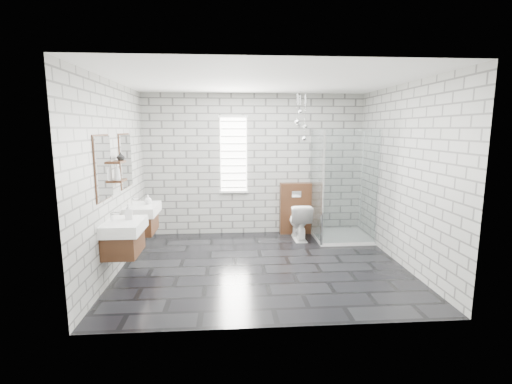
{
  "coord_description": "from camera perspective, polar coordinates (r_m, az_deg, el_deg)",
  "views": [
    {
      "loc": [
        -0.49,
        -5.33,
        2.03
      ],
      "look_at": [
        -0.07,
        0.35,
        1.06
      ],
      "focal_mm": 26.0,
      "sensor_mm": 36.0,
      "label": 1
    }
  ],
  "objects": [
    {
      "name": "wall_front",
      "position": [
        3.62,
        3.64,
        -1.25
      ],
      "size": [
        4.2,
        0.02,
        2.7
      ],
      "primitive_type": "cube",
      "color": "#A7A7A1",
      "rests_on": "floor"
    },
    {
      "name": "vase",
      "position": [
        5.61,
        -20.11,
        5.16
      ],
      "size": [
        0.12,
        0.12,
        0.11
      ],
      "primitive_type": "imported",
      "rotation": [
        0.0,
        0.0,
        -0.1
      ],
      "color": "#B2B2B2",
      "rests_on": "shelf_upper"
    },
    {
      "name": "toilet",
      "position": [
        6.96,
        6.63,
        -4.5
      ],
      "size": [
        0.39,
        0.67,
        0.68
      ],
      "primitive_type": "imported",
      "rotation": [
        0.0,
        0.0,
        3.16
      ],
      "color": "white",
      "rests_on": "floor"
    },
    {
      "name": "shower_enclosure",
      "position": [
        6.98,
        12.5,
        -3.24
      ],
      "size": [
        1.0,
        1.0,
        2.03
      ],
      "color": "white",
      "rests_on": "floor"
    },
    {
      "name": "window",
      "position": [
        7.13,
        -3.48,
        5.74
      ],
      "size": [
        0.56,
        0.05,
        1.48
      ],
      "color": "white",
      "rests_on": "wall_back"
    },
    {
      "name": "soap_bottle_c",
      "position": [
        5.43,
        -20.57,
        2.81
      ],
      "size": [
        0.11,
        0.11,
        0.22
      ],
      "primitive_type": "imported",
      "rotation": [
        0.0,
        0.0,
        0.43
      ],
      "color": "#B2B2B2",
      "rests_on": "shelf_lower"
    },
    {
      "name": "cistern_panel",
      "position": [
        7.31,
        6.07,
        -2.51
      ],
      "size": [
        0.6,
        0.2,
        1.0
      ],
      "primitive_type": "cube",
      "color": "#4A2A17",
      "rests_on": "floor"
    },
    {
      "name": "wall_right",
      "position": [
        5.97,
        21.66,
        2.39
      ],
      "size": [
        0.02,
        3.6,
        2.7
      ],
      "primitive_type": "cube",
      "color": "#A7A7A1",
      "rests_on": "floor"
    },
    {
      "name": "wall_left",
      "position": [
        5.62,
        -20.94,
        2.02
      ],
      "size": [
        0.02,
        3.6,
        2.7
      ],
      "primitive_type": "cube",
      "color": "#A7A7A1",
      "rests_on": "floor"
    },
    {
      "name": "shelf_upper",
      "position": [
        5.52,
        -20.43,
        4.33
      ],
      "size": [
        0.14,
        0.3,
        0.03
      ],
      "primitive_type": "cube",
      "color": "#4A2A17",
      "rests_on": "wall_left"
    },
    {
      "name": "wall_back",
      "position": [
        7.19,
        -0.27,
        4.19
      ],
      "size": [
        4.2,
        0.02,
        2.7
      ],
      "primitive_type": "cube",
      "color": "#A7A7A1",
      "rests_on": "floor"
    },
    {
      "name": "soap_bottle_a",
      "position": [
        5.2,
        -19.04,
        -2.85
      ],
      "size": [
        0.12,
        0.12,
        0.21
      ],
      "primitive_type": "imported",
      "rotation": [
        0.0,
        0.0,
        0.24
      ],
      "color": "#B2B2B2",
      "rests_on": "vanity_left"
    },
    {
      "name": "vanity_right",
      "position": [
        6.16,
        -17.42,
        -2.77
      ],
      "size": [
        0.47,
        0.7,
        1.57
      ],
      "color": "#4A2A17",
      "rests_on": "wall_left"
    },
    {
      "name": "flush_plate",
      "position": [
        7.16,
        6.26,
        -0.34
      ],
      "size": [
        0.18,
        0.01,
        0.12
      ],
      "primitive_type": "cube",
      "color": "silver",
      "rests_on": "cistern_panel"
    },
    {
      "name": "floor",
      "position": [
        5.73,
        1.0,
        -11.24
      ],
      "size": [
        4.2,
        3.6,
        0.02
      ],
      "primitive_type": "cube",
      "color": "black",
      "rests_on": "ground"
    },
    {
      "name": "shelf_lower",
      "position": [
        5.55,
        -20.27,
        1.66
      ],
      "size": [
        0.14,
        0.3,
        0.03
      ],
      "primitive_type": "cube",
      "color": "#4A2A17",
      "rests_on": "wall_left"
    },
    {
      "name": "soap_bottle_b",
      "position": [
        6.17,
        -16.29,
        -1.1
      ],
      "size": [
        0.15,
        0.15,
        0.15
      ],
      "primitive_type": "imported",
      "rotation": [
        0.0,
        0.0,
        -0.42
      ],
      "color": "#B2B2B2",
      "rests_on": "vanity_right"
    },
    {
      "name": "pendant_cluster",
      "position": [
        6.84,
        6.93,
        10.35
      ],
      "size": [
        0.28,
        0.26,
        0.88
      ],
      "color": "silver",
      "rests_on": "ceiling"
    },
    {
      "name": "ceiling",
      "position": [
        5.4,
        1.09,
        16.84
      ],
      "size": [
        4.2,
        3.6,
        0.02
      ],
      "primitive_type": "cube",
      "color": "white",
      "rests_on": "wall_back"
    },
    {
      "name": "vanity_left",
      "position": [
        5.18,
        -20.02,
        -5.22
      ],
      "size": [
        0.47,
        0.7,
        1.57
      ],
      "color": "#4A2A17",
      "rests_on": "wall_left"
    }
  ]
}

